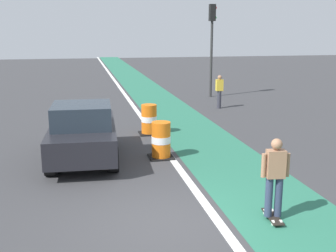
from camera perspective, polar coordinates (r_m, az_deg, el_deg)
name	(u,v)px	position (r m, az deg, el deg)	size (l,w,h in m)	color
ground_plane	(173,223)	(8.53, 0.63, -13.04)	(100.00, 100.00, 0.00)	#38383A
bike_lane_strip	(167,109)	(20.25, -0.12, 2.34)	(2.50, 80.00, 0.01)	#286B51
lane_divider_stripe	(136,110)	(20.00, -4.33, 2.17)	(0.20, 80.00, 0.01)	silver
skateboarder_on_lane	(275,177)	(8.58, 14.33, -6.71)	(0.57, 0.82, 1.69)	black
parked_sedan_nearest	(83,132)	(12.39, -11.50, -0.86)	(2.07, 4.18, 1.70)	black
traffic_barrel_front	(161,140)	(12.43, -0.95, -1.98)	(0.73, 0.73, 1.09)	orange
traffic_barrel_mid	(149,120)	(15.31, -2.59, 0.86)	(0.73, 0.73, 1.09)	orange
traffic_light_corner	(212,34)	(23.83, 6.00, 12.33)	(0.41, 0.32, 5.10)	#2D2D2D
pedestrian_crossing	(219,91)	(20.46, 7.00, 4.80)	(0.34, 0.20, 1.61)	#33333D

